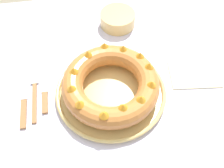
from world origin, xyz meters
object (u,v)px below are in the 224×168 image
object	(u,v)px
bundt_cake	(112,84)
side_bowl	(118,19)
serving_knife	(24,101)
cake_knife	(45,93)
serving_dish	(112,92)
napkin	(194,74)
fork	(35,91)

from	to	relation	value
bundt_cake	side_bowl	xyz separation A→B (m)	(0.07, 0.29, -0.03)
serving_knife	cake_knife	xyz separation A→B (m)	(0.06, 0.02, 0.00)
serving_dish	serving_knife	xyz separation A→B (m)	(-0.26, 0.01, -0.01)
serving_dish	side_bowl	bearing A→B (deg)	77.14
napkin	serving_dish	bearing A→B (deg)	-173.69
bundt_cake	cake_knife	world-z (taller)	bundt_cake
cake_knife	fork	bearing A→B (deg)	154.55
fork	napkin	xyz separation A→B (m)	(0.49, -0.01, -0.00)
bundt_cake	serving_knife	xyz separation A→B (m)	(-0.26, 0.01, -0.05)
bundt_cake	napkin	xyz separation A→B (m)	(0.26, 0.03, -0.05)
cake_knife	side_bowl	xyz separation A→B (m)	(0.26, 0.26, 0.02)
bundt_cake	fork	size ratio (longest dim) A/B	1.49
fork	serving_knife	xyz separation A→B (m)	(-0.03, -0.03, -0.00)
serving_dish	fork	world-z (taller)	serving_dish
cake_knife	bundt_cake	bearing A→B (deg)	-11.04
bundt_cake	side_bowl	distance (m)	0.30
serving_knife	serving_dish	bearing A→B (deg)	0.78
cake_knife	side_bowl	world-z (taller)	side_bowl
serving_dish	bundt_cake	bearing A→B (deg)	19.88
serving_knife	side_bowl	bearing A→B (deg)	44.72
serving_knife	cake_knife	size ratio (longest dim) A/B	1.29
napkin	side_bowl	bearing A→B (deg)	126.83
fork	cake_knife	xyz separation A→B (m)	(0.03, -0.01, 0.00)
fork	side_bowl	distance (m)	0.38
fork	serving_knife	bearing A→B (deg)	-136.80
napkin	cake_knife	bearing A→B (deg)	179.91
side_bowl	serving_knife	bearing A→B (deg)	-139.24
serving_dish	napkin	xyz separation A→B (m)	(0.26, 0.03, -0.01)
serving_dish	cake_knife	xyz separation A→B (m)	(-0.20, 0.03, -0.01)
serving_dish	cake_knife	distance (m)	0.20
serving_dish	side_bowl	xyz separation A→B (m)	(0.07, 0.29, 0.01)
serving_dish	serving_knife	bearing A→B (deg)	176.82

